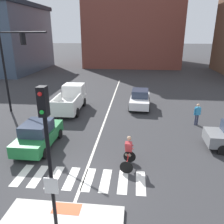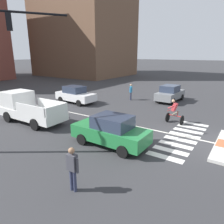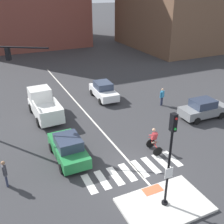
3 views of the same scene
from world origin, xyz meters
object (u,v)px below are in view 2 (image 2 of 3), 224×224
Objects in this scene: pickup_truck_white_westbound_far at (28,108)px; cyclist at (174,111)px; pedestrian_waiting_far_side at (131,91)px; pedestrian_at_curb_left at (72,166)px; car_green_westbound_near at (111,131)px; car_grey_cross_right at (170,93)px; car_white_eastbound_far at (75,95)px.

cyclist is (5.44, -8.75, -0.11)m from pickup_truck_white_westbound_far.
pickup_truck_white_westbound_far is 3.08× the size of pedestrian_waiting_far_side.
pedestrian_at_curb_left is 15.31m from pedestrian_waiting_far_side.
car_green_westbound_near is 12.04m from car_grey_cross_right.
car_grey_cross_right is 13.50m from pickup_truck_white_westbound_far.
car_white_eastbound_far is 2.50× the size of pedestrian_at_curb_left.
pickup_truck_white_westbound_far reaches higher than cyclist.
car_green_westbound_near is 0.80× the size of pickup_truck_white_westbound_far.
car_white_eastbound_far is 2.49× the size of cyclist.
pedestrian_waiting_far_side is at bearing -14.04° from pickup_truck_white_westbound_far.
pedestrian_at_curb_left is 1.00× the size of pedestrian_waiting_far_side.
pedestrian_at_curb_left is at bearing -172.67° from car_grey_cross_right.
car_grey_cross_right is 3.97m from pedestrian_waiting_far_side.
cyclist is 1.01× the size of pedestrian_waiting_far_side.
car_grey_cross_right is 16.04m from pedestrian_at_curb_left.
car_white_eastbound_far is at bearing 128.08° from car_grey_cross_right.
pedestrian_waiting_far_side is at bearing -42.84° from car_white_eastbound_far.
pedestrian_waiting_far_side is (10.33, 4.57, 0.17)m from car_green_westbound_near.
pickup_truck_white_westbound_far is (-12.00, 6.18, 0.17)m from car_grey_cross_right.
car_green_westbound_near is 0.99× the size of car_grey_cross_right.
pickup_truck_white_westbound_far is 10.65m from pedestrian_waiting_far_side.
cyclist reaches higher than car_white_eastbound_far.
car_white_eastbound_far is 6.28m from pickup_truck_white_westbound_far.
cyclist is at bearing -16.33° from car_green_westbound_near.
car_grey_cross_right is at bearing 4.64° from car_green_westbound_near.
cyclist reaches higher than car_grey_cross_right.
car_white_eastbound_far is at bearing 53.97° from car_green_westbound_near.
car_green_westbound_near is at bearing -126.03° from car_white_eastbound_far.
pickup_truck_white_westbound_far reaches higher than car_grey_cross_right.
car_green_westbound_near is at bearing -156.14° from pedestrian_waiting_far_side.
pedestrian_at_curb_left is (-9.34, 0.52, 0.11)m from cyclist.
car_green_westbound_near is 5.67m from cyclist.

